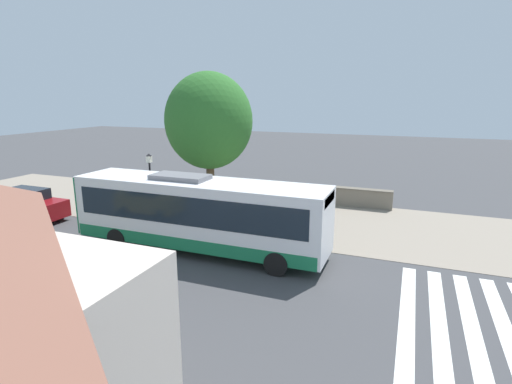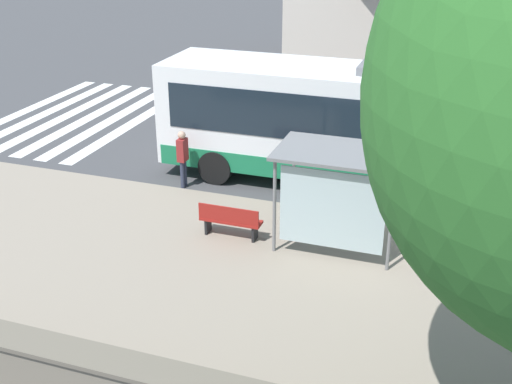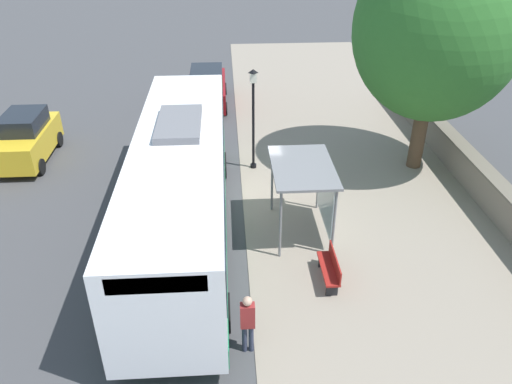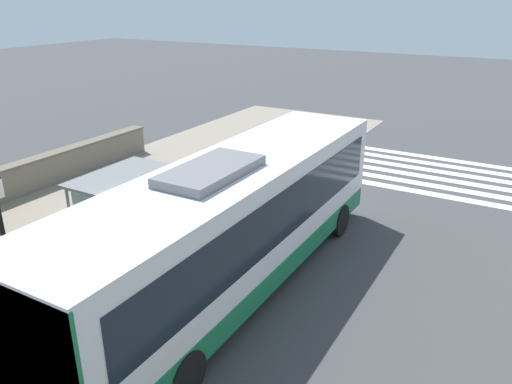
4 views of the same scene
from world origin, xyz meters
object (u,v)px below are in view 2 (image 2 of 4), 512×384
bus_shelter (339,169)px  bench (230,220)px  bus (372,125)px  pedestrian (183,155)px

bus_shelter → bench: (-0.34, 2.52, -1.55)m
bus_shelter → bench: bus_shelter is taller
bench → bus: bearing=-31.9°
bus → bench: (-4.22, 2.63, -1.38)m
bus → pedestrian: bus is taller
pedestrian → bench: pedestrian is taller
bus → bus_shelter: 3.88m
bus_shelter → bench: size_ratio=1.92×
bus → pedestrian: (-1.79, 5.00, -0.86)m
bus_shelter → pedestrian: (2.09, 4.89, -1.03)m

